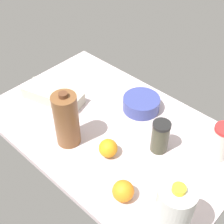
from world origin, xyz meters
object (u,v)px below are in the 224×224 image
Objects in this scene: shaker_bottle at (160,137)px; orange_far_back at (108,148)px; milk_jug at (173,214)px; egg_carton at (53,96)px; chocolate_milk_jug at (66,120)px; mixing_bowl at (141,104)px; orange_near_front at (123,191)px; lime_by_jug at (175,189)px; tumbler_cup at (221,142)px.

orange_far_back is at bearing -128.66° from shaker_bottle.
milk_jug is at bearing -16.54° from orange_far_back.
shaker_bottle reaches higher than egg_carton.
chocolate_milk_jug reaches higher than egg_carton.
milk_jug is (58.77, -5.73, 0.50)cm from chocolate_milk_jug.
shaker_bottle is 0.49× the size of egg_carton.
egg_carton is 45.61cm from mixing_bowl.
orange_near_front is at bearing -80.61° from shaker_bottle.
orange_far_back reaches higher than mixing_bowl.
orange_far_back is at bearing 18.34° from chocolate_milk_jug.
egg_carton is 46.53cm from orange_far_back.
chocolate_milk_jug is at bearing -42.26° from egg_carton.
egg_carton is at bearing 167.59° from milk_jug.
egg_carton is (-27.33, 13.21, -9.91)cm from chocolate_milk_jug.
orange_far_back is (-32.39, -3.51, 1.15)cm from lime_by_jug.
shaker_bottle is 0.54× the size of milk_jug.
tumbler_cup is at bearing 69.93° from orange_near_front.
shaker_bottle is at bearing -145.39° from tumbler_cup.
chocolate_milk_jug is at bearing -161.66° from orange_far_back.
tumbler_cup is at bearing 42.50° from orange_far_back.
milk_jug is 20.24cm from lime_by_jug.
milk_jug is 23.18cm from orange_near_front.
mixing_bowl is at bearing 178.64° from tumbler_cup.
shaker_bottle is at bearing 99.39° from orange_near_front.
egg_carton is 1.72× the size of mixing_bowl.
orange_far_back is (-14.05, -17.56, -3.75)cm from shaker_bottle.
shaker_bottle is at bearing 51.34° from orange_far_back.
orange_far_back reaches higher than lime_by_jug.
milk_jug is at bearing -5.57° from chocolate_milk_jug.
chocolate_milk_jug is at bearing -104.70° from mixing_bowl.
milk_jug is at bearing -63.40° from lime_by_jug.
orange_near_front is at bearing -31.60° from orange_far_back.
chocolate_milk_jug is 0.87× the size of egg_carton.
egg_carton is 88.76cm from milk_jug.
shaker_bottle is at bearing 131.48° from milk_jug.
tumbler_cup is at bearing -1.36° from mixing_bowl.
shaker_bottle is 1.91× the size of orange_far_back.
mixing_bowl is at bearing 144.26° from lime_by_jug.
tumbler_cup reaches higher than orange_near_front.
tumbler_cup is at bearing 35.45° from chocolate_milk_jug.
orange_far_back reaches higher than egg_carton.
milk_jug is 3.50× the size of orange_far_back.
chocolate_milk_jug is 65.72cm from tumbler_cup.
lime_by_jug is at bearing -19.03° from egg_carton.
milk_jug reaches higher than egg_carton.
chocolate_milk_jug is 3.25× the size of orange_near_front.
shaker_bottle reaches higher than mixing_bowl.
shaker_bottle is 27.53cm from mixing_bowl.
mixing_bowl is (10.25, 39.06, -9.58)cm from chocolate_milk_jug.
milk_jug reaches higher than mixing_bowl.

